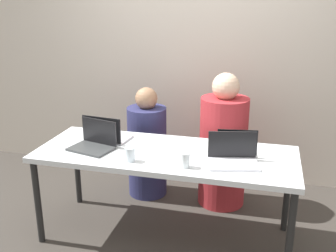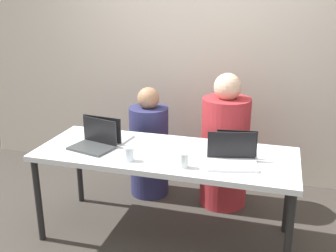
# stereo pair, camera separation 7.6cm
# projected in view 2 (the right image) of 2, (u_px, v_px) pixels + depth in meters

# --- Properties ---
(ground_plane) EXTENTS (12.00, 12.00, 0.00)m
(ground_plane) POSITION_uv_depth(u_px,v_px,m) (165.00, 235.00, 3.15)
(ground_plane) COLOR #38342E
(back_wall) EXTENTS (5.03, 0.10, 2.32)m
(back_wall) POSITION_uv_depth(u_px,v_px,m) (201.00, 66.00, 3.96)
(back_wall) COLOR beige
(back_wall) RESTS_ON ground
(desk) EXTENTS (1.93, 0.74, 0.72)m
(desk) POSITION_uv_depth(u_px,v_px,m) (165.00, 159.00, 2.95)
(desk) COLOR silver
(desk) RESTS_ON ground
(person_on_left) EXTENTS (0.37, 0.37, 1.05)m
(person_on_left) POSITION_uv_depth(u_px,v_px,m) (149.00, 148.00, 3.71)
(person_on_left) COLOR navy
(person_on_left) RESTS_ON ground
(person_on_right) EXTENTS (0.47, 0.47, 1.21)m
(person_on_right) POSITION_uv_depth(u_px,v_px,m) (225.00, 148.00, 3.50)
(person_on_right) COLOR #A4272D
(person_on_right) RESTS_ON ground
(laptop_back_left) EXTENTS (0.36, 0.27, 0.22)m
(laptop_back_left) POSITION_uv_depth(u_px,v_px,m) (107.00, 134.00, 3.16)
(laptop_back_left) COLOR #B5B2BA
(laptop_back_left) RESTS_ON desk
(laptop_front_right) EXTENTS (0.38, 0.29, 0.21)m
(laptop_front_right) POSITION_uv_depth(u_px,v_px,m) (232.00, 158.00, 2.70)
(laptop_front_right) COLOR silver
(laptop_front_right) RESTS_ON desk
(laptop_front_left) EXTENTS (0.36, 0.29, 0.21)m
(laptop_front_left) POSITION_uv_depth(u_px,v_px,m) (94.00, 142.00, 3.00)
(laptop_front_left) COLOR #393C3D
(laptop_front_left) RESTS_ON desk
(laptop_back_right) EXTENTS (0.31, 0.26, 0.21)m
(laptop_back_right) POSITION_uv_depth(u_px,v_px,m) (236.00, 148.00, 2.88)
(laptop_back_right) COLOR silver
(laptop_back_right) RESTS_ON desk
(water_glass_right) EXTENTS (0.07, 0.07, 0.10)m
(water_glass_right) POSITION_uv_depth(u_px,v_px,m) (184.00, 161.00, 2.65)
(water_glass_right) COLOR white
(water_glass_right) RESTS_ON desk
(water_glass_left) EXTENTS (0.07, 0.07, 0.10)m
(water_glass_left) POSITION_uv_depth(u_px,v_px,m) (129.00, 155.00, 2.76)
(water_glass_left) COLOR silver
(water_glass_left) RESTS_ON desk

